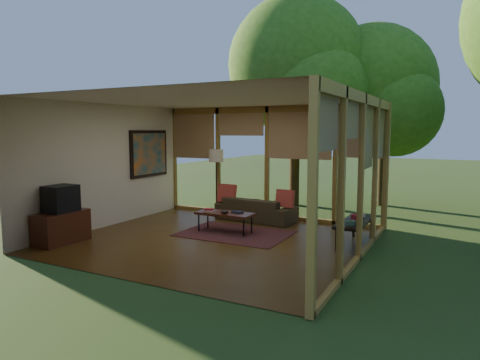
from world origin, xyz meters
The scene contains 25 objects.
floor centered at (0.00, 0.00, 0.00)m, with size 5.50×5.50×0.00m, color brown.
ceiling centered at (0.00, 0.00, 2.70)m, with size 5.50×5.50×0.00m, color white.
wall_left centered at (-2.75, 0.00, 1.35)m, with size 0.04×5.00×2.70m, color silver.
wall_front centered at (0.00, -2.50, 1.35)m, with size 5.50×0.04×2.70m, color silver.
window_wall_back centered at (0.00, 2.50, 1.35)m, with size 5.50×0.12×2.70m, color olive.
window_wall_right centered at (2.75, 0.00, 1.35)m, with size 0.12×5.00×2.70m, color olive.
tree_nw centered at (-0.03, 4.55, 3.92)m, with size 3.80×3.80×5.83m.
tree_ne centered at (1.84, 5.69, 3.34)m, with size 3.48×3.48×5.09m.
rug centered at (0.11, 0.64, 0.01)m, with size 2.19×1.55×0.01m, color maroon.
sofa centered at (-0.06, 2.00, 0.28)m, with size 1.89×0.74×0.55m, color #3D331E.
pillow_left centered at (-0.81, 1.95, 0.60)m, with size 0.44×0.15×0.44m, color maroon.
pillow_right centered at (0.69, 1.95, 0.58)m, with size 0.40×0.13×0.40m, color maroon.
ct_book_lower centered at (-0.48, 0.59, 0.44)m, with size 0.21×0.16×0.03m, color beige.
ct_book_upper centered at (-0.48, 0.59, 0.47)m, with size 0.18×0.13×0.03m, color maroon.
ct_book_side centered at (0.12, 0.72, 0.44)m, with size 0.21×0.16×0.03m, color black.
ct_bowl centered at (-0.08, 0.54, 0.46)m, with size 0.16×0.16×0.07m, color black.
media_cabinet centered at (-2.47, -1.51, 0.30)m, with size 0.50×1.00×0.60m, color #4C2214.
television centered at (-2.45, -1.51, 0.85)m, with size 0.45×0.55×0.50m, color black.
console_book_a centered at (2.40, 0.53, 0.49)m, with size 0.20×0.15×0.07m, color #2D4F46.
console_book_b centered at (2.40, 0.98, 0.51)m, with size 0.23×0.17×0.10m, color maroon.
console_book_c centered at (2.40, 1.38, 0.48)m, with size 0.21×0.15×0.06m, color beige.
floor_lamp centered at (-1.23, 2.15, 1.41)m, with size 0.36×0.36×1.65m.
coffee_table centered at (-0.13, 0.64, 0.39)m, with size 1.20×0.50×0.43m.
side_console centered at (2.40, 0.93, 0.41)m, with size 0.60×1.40×0.46m.
wall_painting centered at (-2.71, 1.40, 1.55)m, with size 0.06×1.35×1.15m.
Camera 1 is at (4.18, -6.98, 2.12)m, focal length 32.00 mm.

